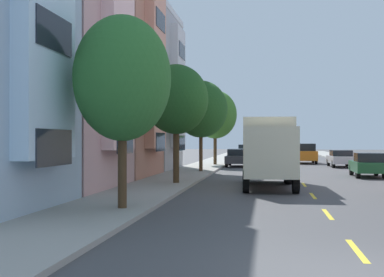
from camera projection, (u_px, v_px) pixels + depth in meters
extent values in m
plane|color=#424244|center=(292.00, 169.00, 37.83)|extent=(160.00, 160.00, 0.00)
cube|color=#99968E|center=(197.00, 169.00, 36.95)|extent=(3.20, 120.00, 0.14)
cube|color=yellow|center=(357.00, 250.00, 10.17)|extent=(0.14, 2.20, 0.01)
cube|color=yellow|center=(328.00, 214.00, 15.11)|extent=(0.14, 2.20, 0.01)
cube|color=yellow|center=(313.00, 196.00, 20.05)|extent=(0.14, 2.20, 0.01)
cube|color=yellow|center=(304.00, 185.00, 24.99)|extent=(0.14, 2.20, 0.01)
cube|color=yellow|center=(298.00, 177.00, 29.93)|extent=(0.14, 2.20, 0.01)
cube|color=yellow|center=(294.00, 172.00, 34.87)|extent=(0.14, 2.20, 0.01)
cube|color=yellow|center=(290.00, 168.00, 39.81)|extent=(0.14, 2.20, 0.01)
cube|color=yellow|center=(288.00, 165.00, 44.75)|extent=(0.14, 2.20, 0.01)
cube|color=yellow|center=(286.00, 162.00, 49.69)|extent=(0.14, 2.20, 0.01)
cube|color=yellow|center=(284.00, 160.00, 54.63)|extent=(0.14, 2.20, 0.01)
cube|color=#CAE7FE|center=(46.00, 10.00, 14.68)|extent=(0.55, 3.20, 8.97)
cube|color=#1E232D|center=(55.00, 148.00, 14.63)|extent=(0.04, 2.43, 1.10)
cube|color=#1E232D|center=(55.00, 33.00, 14.64)|extent=(0.04, 2.43, 1.10)
cube|color=#FECACA|center=(119.00, 42.00, 21.91)|extent=(0.55, 3.20, 9.68)
cube|color=#1E232D|center=(125.00, 141.00, 21.86)|extent=(0.04, 2.43, 1.10)
cube|color=#1E232D|center=(125.00, 58.00, 21.87)|extent=(0.04, 2.43, 1.10)
cube|color=#B27560|center=(69.00, 79.00, 29.97)|extent=(10.33, 7.11, 12.06)
cube|color=#E19B83|center=(156.00, 69.00, 29.14)|extent=(0.55, 3.20, 9.41)
cube|color=#1E232D|center=(161.00, 142.00, 29.08)|extent=(0.04, 2.43, 1.10)
cube|color=#1E232D|center=(161.00, 81.00, 29.09)|extent=(0.04, 2.43, 1.10)
cube|color=#1E232D|center=(161.00, 21.00, 29.10)|extent=(0.04, 2.43, 1.10)
cube|color=#A8A8AD|center=(91.00, 95.00, 37.40)|extent=(12.96, 7.11, 11.43)
cube|color=silver|center=(171.00, 15.00, 36.46)|extent=(0.60, 7.11, 0.44)
cube|color=silver|center=(178.00, 88.00, 36.37)|extent=(0.55, 3.20, 8.91)
cube|color=#1E232D|center=(182.00, 143.00, 36.31)|extent=(0.04, 2.43, 1.10)
cube|color=#1E232D|center=(182.00, 97.00, 36.32)|extent=(0.04, 2.43, 1.10)
cube|color=#1E232D|center=(182.00, 51.00, 36.33)|extent=(0.04, 2.43, 1.10)
cylinder|color=#47331E|center=(122.00, 167.00, 15.52)|extent=(0.28, 0.28, 2.62)
ellipsoid|color=#2D6B2D|center=(122.00, 78.00, 15.52)|extent=(3.11, 3.11, 4.01)
cylinder|color=#47331E|center=(176.00, 154.00, 24.63)|extent=(0.31, 0.31, 2.89)
ellipsoid|color=#1E4C1E|center=(176.00, 99.00, 24.64)|extent=(3.26, 3.26, 3.52)
cylinder|color=#47331E|center=(201.00, 151.00, 33.74)|extent=(0.25, 0.25, 2.81)
ellipsoid|color=#1E4C1E|center=(201.00, 109.00, 33.75)|extent=(3.69, 3.69, 3.94)
cylinder|color=#47331E|center=(215.00, 148.00, 42.86)|extent=(0.29, 0.29, 2.80)
ellipsoid|color=#387028|center=(215.00, 114.00, 42.86)|extent=(3.81, 3.81, 4.23)
cube|color=beige|center=(268.00, 146.00, 24.90)|extent=(2.58, 5.39, 2.70)
cube|color=beige|center=(271.00, 152.00, 21.12)|extent=(2.37, 1.98, 2.20)
cube|color=black|center=(271.00, 141.00, 20.23)|extent=(2.02, 0.15, 0.97)
cube|color=black|center=(266.00, 173.00, 27.45)|extent=(2.40, 0.24, 0.24)
cylinder|color=black|center=(246.00, 182.00, 21.19)|extent=(0.31, 0.97, 0.96)
cylinder|color=black|center=(296.00, 182.00, 20.94)|extent=(0.31, 0.97, 0.96)
cylinder|color=black|center=(247.00, 173.00, 26.47)|extent=(0.31, 0.97, 0.96)
cylinder|color=black|center=(287.00, 174.00, 26.21)|extent=(0.31, 0.97, 0.96)
cylinder|color=black|center=(247.00, 175.00, 25.38)|extent=(0.31, 0.97, 0.96)
cylinder|color=black|center=(288.00, 175.00, 25.12)|extent=(0.31, 0.97, 0.96)
cube|color=#194C28|center=(367.00, 167.00, 30.25)|extent=(1.85, 4.05, 0.62)
cube|color=black|center=(369.00, 157.00, 29.78)|extent=(1.58, 1.72, 0.55)
cylinder|color=black|center=(376.00, 170.00, 31.45)|extent=(0.24, 0.67, 0.66)
cylinder|color=black|center=(351.00, 170.00, 31.73)|extent=(0.24, 0.67, 0.66)
cylinder|color=black|center=(358.00, 173.00, 29.05)|extent=(0.24, 0.67, 0.66)
cube|color=#195B60|center=(246.00, 153.00, 59.23)|extent=(2.08, 5.33, 0.80)
cube|color=black|center=(246.00, 147.00, 58.07)|extent=(1.79, 1.62, 0.60)
cylinder|color=black|center=(238.00, 156.00, 57.56)|extent=(0.23, 0.66, 0.66)
cylinder|color=black|center=(254.00, 157.00, 57.32)|extent=(0.23, 0.66, 0.66)
cylinder|color=black|center=(240.00, 155.00, 61.13)|extent=(0.23, 0.66, 0.66)
cylinder|color=black|center=(254.00, 156.00, 60.89)|extent=(0.23, 0.66, 0.66)
cube|color=#B2B5BA|center=(340.00, 160.00, 41.29)|extent=(1.86, 4.52, 0.60)
cube|color=black|center=(341.00, 153.00, 41.07)|extent=(1.61, 2.18, 0.50)
cylinder|color=black|center=(347.00, 162.00, 42.69)|extent=(0.23, 0.66, 0.66)
cylinder|color=black|center=(328.00, 162.00, 42.92)|extent=(0.23, 0.66, 0.66)
cylinder|color=black|center=(353.00, 164.00, 39.66)|extent=(0.23, 0.66, 0.66)
cylinder|color=black|center=(333.00, 164.00, 39.89)|extent=(0.23, 0.66, 0.66)
cube|color=#333338|center=(238.00, 159.00, 42.05)|extent=(1.86, 4.72, 0.62)
cube|color=black|center=(238.00, 152.00, 42.42)|extent=(1.63, 2.84, 0.55)
cylinder|color=black|center=(227.00, 163.00, 40.60)|extent=(0.23, 0.66, 0.66)
cylinder|color=black|center=(246.00, 164.00, 40.34)|extent=(0.23, 0.66, 0.66)
cylinder|color=black|center=(230.00, 162.00, 43.76)|extent=(0.23, 0.66, 0.66)
cylinder|color=black|center=(248.00, 162.00, 43.50)|extent=(0.23, 0.66, 0.66)
cube|color=orange|center=(305.00, 155.00, 47.67)|extent=(1.95, 4.80, 0.90)
cube|color=black|center=(305.00, 147.00, 47.67)|extent=(1.72, 2.78, 0.70)
cylinder|color=black|center=(313.00, 159.00, 49.15)|extent=(0.22, 0.66, 0.66)
cylinder|color=black|center=(295.00, 159.00, 49.41)|extent=(0.22, 0.66, 0.66)
cylinder|color=black|center=(316.00, 161.00, 45.92)|extent=(0.22, 0.66, 0.66)
cylinder|color=black|center=(297.00, 161.00, 46.19)|extent=(0.22, 0.66, 0.66)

